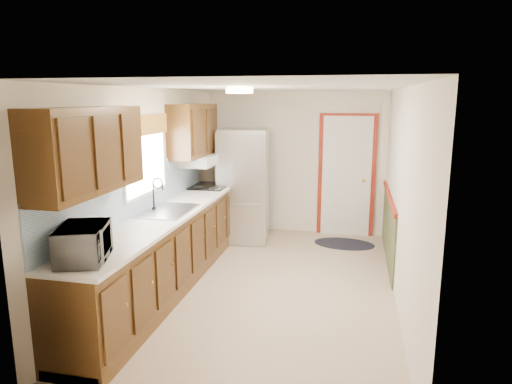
% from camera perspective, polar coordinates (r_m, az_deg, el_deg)
% --- Properties ---
extents(room_shell, '(3.20, 5.20, 2.52)m').
position_cam_1_polar(room_shell, '(5.39, 1.63, 0.11)').
color(room_shell, tan).
rests_on(room_shell, ground).
extents(kitchen_run, '(0.63, 4.00, 2.20)m').
position_cam_1_polar(kitchen_run, '(5.57, -11.59, -3.88)').
color(kitchen_run, '#3D240E').
rests_on(kitchen_run, ground).
extents(back_wall_trim, '(1.12, 2.30, 2.08)m').
position_cam_1_polar(back_wall_trim, '(7.53, 12.24, 0.72)').
color(back_wall_trim, maroon).
rests_on(back_wall_trim, ground).
extents(ceiling_fixture, '(0.30, 0.30, 0.06)m').
position_cam_1_polar(ceiling_fixture, '(5.15, -2.08, 12.57)').
color(ceiling_fixture, '#FFD88C').
rests_on(ceiling_fixture, room_shell).
extents(microwave, '(0.47, 0.62, 0.37)m').
position_cam_1_polar(microwave, '(4.07, -20.78, -5.56)').
color(microwave, white).
rests_on(microwave, kitchen_run).
extents(refrigerator, '(0.83, 0.80, 1.81)m').
position_cam_1_polar(refrigerator, '(7.32, -1.52, 0.81)').
color(refrigerator, '#B7B7BC').
rests_on(refrigerator, ground).
extents(rug, '(1.00, 0.70, 0.01)m').
position_cam_1_polar(rug, '(7.44, 10.97, -6.37)').
color(rug, black).
rests_on(rug, ground).
extents(cooktop, '(0.53, 0.64, 0.02)m').
position_cam_1_polar(cooktop, '(7.06, -5.77, 0.73)').
color(cooktop, black).
rests_on(cooktop, kitchen_run).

